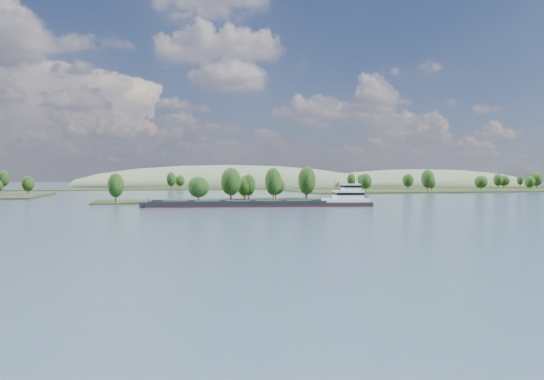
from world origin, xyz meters
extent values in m
plane|color=#324958|center=(0.00, 120.00, 0.00)|extent=(1800.00, 1800.00, 0.00)
cube|color=black|center=(0.00, 180.00, 0.00)|extent=(100.00, 30.00, 1.20)
cylinder|color=black|center=(20.91, 170.07, 2.80)|extent=(0.50, 0.50, 4.39)
ellipsoid|color=black|center=(20.91, 170.07, 8.38)|extent=(6.82, 6.82, 11.30)
cylinder|color=black|center=(6.77, 190.03, 2.46)|extent=(0.50, 0.50, 3.73)
ellipsoid|color=black|center=(6.77, 190.03, 7.21)|extent=(8.42, 8.42, 9.59)
cylinder|color=black|center=(4.12, 173.26, 2.80)|extent=(0.50, 0.50, 4.40)
ellipsoid|color=black|center=(4.12, 173.26, 8.40)|extent=(8.34, 8.34, 11.32)
cylinder|color=black|center=(11.51, 182.64, 2.15)|extent=(0.50, 0.50, 3.10)
ellipsoid|color=black|center=(11.51, 182.64, 6.09)|extent=(6.30, 6.30, 7.96)
cylinder|color=black|center=(-9.50, 169.14, 2.22)|extent=(0.50, 0.50, 3.24)
ellipsoid|color=black|center=(-9.50, 169.14, 6.35)|extent=(8.38, 8.38, 8.34)
cylinder|color=black|center=(-40.82, 173.13, 2.43)|extent=(0.50, 0.50, 3.65)
ellipsoid|color=black|center=(-40.82, 173.13, 7.07)|extent=(6.08, 6.08, 9.39)
cylinder|color=black|center=(13.40, 182.64, 2.36)|extent=(0.50, 0.50, 3.52)
ellipsoid|color=black|center=(13.40, 182.64, 6.84)|extent=(5.87, 5.87, 9.06)
cylinder|color=black|center=(39.38, 184.39, 2.79)|extent=(0.50, 0.50, 4.38)
ellipsoid|color=black|center=(39.38, 184.39, 8.36)|extent=(6.03, 6.03, 11.26)
cylinder|color=black|center=(36.04, 172.27, 2.91)|extent=(0.50, 0.50, 4.62)
ellipsoid|color=black|center=(36.04, 172.27, 8.78)|extent=(7.46, 7.46, 11.87)
cylinder|color=black|center=(26.57, 188.13, 2.23)|extent=(0.50, 0.50, 3.27)
ellipsoid|color=black|center=(26.57, 188.13, 6.39)|extent=(8.30, 8.30, 8.40)
cylinder|color=black|center=(-89.87, 269.30, 2.44)|extent=(0.50, 0.50, 3.28)
ellipsoid|color=black|center=(-89.87, 269.30, 6.60)|extent=(6.50, 6.50, 8.42)
cube|color=black|center=(230.00, 300.00, 0.00)|extent=(320.00, 90.00, 1.60)
cylinder|color=black|center=(267.31, 308.66, 2.88)|extent=(0.50, 0.50, 4.15)
ellipsoid|color=black|center=(267.31, 308.66, 8.15)|extent=(8.35, 8.35, 10.68)
cylinder|color=black|center=(105.10, 266.77, 2.67)|extent=(0.50, 0.50, 3.74)
ellipsoid|color=black|center=(105.10, 266.77, 7.42)|extent=(7.65, 7.65, 9.61)
cylinder|color=black|center=(257.50, 333.79, 2.49)|extent=(0.50, 0.50, 3.39)
ellipsoid|color=black|center=(257.50, 333.79, 6.80)|extent=(9.03, 9.03, 8.71)
cylinder|color=black|center=(240.10, 283.77, 2.38)|extent=(0.50, 0.50, 3.16)
ellipsoid|color=black|center=(240.10, 283.77, 6.40)|extent=(7.21, 7.21, 8.12)
cylinder|color=black|center=(195.48, 277.52, 2.46)|extent=(0.50, 0.50, 3.33)
ellipsoid|color=black|center=(195.48, 277.52, 6.69)|extent=(8.85, 8.85, 8.56)
cylinder|color=black|center=(146.96, 264.35, 3.09)|extent=(0.50, 0.50, 4.57)
ellipsoid|color=black|center=(146.96, 264.35, 8.90)|extent=(8.44, 8.44, 11.75)
cylinder|color=black|center=(159.18, 280.17, 2.42)|extent=(0.50, 0.50, 3.23)
ellipsoid|color=black|center=(159.18, 280.17, 6.53)|extent=(5.44, 5.44, 8.32)
cylinder|color=black|center=(161.00, 315.48, 2.69)|extent=(0.50, 0.50, 3.79)
ellipsoid|color=black|center=(161.00, 315.48, 7.51)|extent=(8.02, 8.02, 9.74)
cylinder|color=black|center=(247.17, 327.45, 2.69)|extent=(0.50, 0.50, 3.79)
ellipsoid|color=black|center=(247.17, 327.45, 7.51)|extent=(7.32, 7.32, 9.74)
cube|color=black|center=(0.00, 400.00, 0.00)|extent=(900.00, 60.00, 1.20)
cylinder|color=black|center=(341.79, 400.25, 2.79)|extent=(0.50, 0.50, 4.39)
ellipsoid|color=black|center=(341.79, 400.25, 8.37)|extent=(8.74, 8.74, 11.28)
cylinder|color=black|center=(143.84, 382.04, 2.61)|extent=(0.50, 0.50, 4.03)
ellipsoid|color=black|center=(143.84, 382.04, 7.73)|extent=(7.06, 7.06, 10.35)
cylinder|color=black|center=(1.35, 405.98, 2.35)|extent=(0.50, 0.50, 3.51)
ellipsoid|color=black|center=(1.35, 405.98, 6.81)|extent=(7.97, 7.97, 9.02)
cylinder|color=black|center=(318.88, 389.58, 2.33)|extent=(0.50, 0.50, 3.46)
ellipsoid|color=black|center=(318.88, 389.58, 6.73)|extent=(6.20, 6.20, 8.90)
cylinder|color=black|center=(169.39, 415.81, 2.53)|extent=(0.50, 0.50, 3.85)
ellipsoid|color=black|center=(169.39, 415.81, 7.43)|extent=(11.09, 11.09, 9.91)
cylinder|color=black|center=(-130.41, 397.57, 2.98)|extent=(0.50, 0.50, 4.75)
ellipsoid|color=black|center=(-130.41, 397.57, 9.01)|extent=(7.66, 7.66, 12.21)
cylinder|color=black|center=(53.85, 390.11, 2.33)|extent=(0.50, 0.50, 3.45)
ellipsoid|color=black|center=(53.85, 390.11, 6.71)|extent=(9.10, 9.10, 8.87)
cylinder|color=black|center=(-7.30, 381.52, 2.75)|extent=(0.50, 0.50, 4.31)
ellipsoid|color=black|center=(-7.30, 381.52, 8.23)|extent=(7.26, 7.26, 11.08)
ellipsoid|color=#4C5C3F|center=(260.00, 470.00, 0.00)|extent=(260.00, 140.00, 36.00)
ellipsoid|color=#4C5C3F|center=(60.00, 500.00, 0.00)|extent=(320.00, 160.00, 44.00)
cube|color=black|center=(8.55, 139.49, 0.48)|extent=(77.79, 21.29, 2.12)
cube|color=#A1111A|center=(8.55, 139.49, 0.05)|extent=(78.01, 21.51, 0.24)
cube|color=black|center=(1.64, 145.34, 1.83)|extent=(59.21, 9.49, 0.77)
cube|color=black|center=(0.20, 136.00, 1.83)|extent=(59.21, 9.49, 0.77)
cube|color=black|center=(0.92, 140.67, 1.69)|extent=(58.56, 17.40, 0.29)
cube|color=black|center=(-20.07, 143.90, 1.98)|extent=(9.79, 9.14, 0.34)
cube|color=black|center=(-9.58, 142.29, 1.98)|extent=(9.79, 9.14, 0.34)
cube|color=black|center=(0.92, 140.67, 1.98)|extent=(9.79, 9.14, 0.34)
cube|color=black|center=(11.41, 139.05, 1.98)|extent=(9.79, 9.14, 0.34)
cube|color=black|center=(21.91, 137.44, 1.98)|extent=(9.79, 9.14, 0.34)
cube|color=black|center=(-30.09, 145.44, 0.87)|extent=(4.18, 9.03, 1.93)
cylinder|color=black|center=(-29.13, 145.30, 2.22)|extent=(0.26, 0.26, 2.12)
cube|color=silver|center=(38.13, 134.94, 2.12)|extent=(16.67, 11.51, 1.16)
cube|color=silver|center=(39.08, 134.80, 4.05)|extent=(10.72, 9.10, 2.90)
cube|color=black|center=(39.08, 134.80, 4.44)|extent=(10.94, 9.32, 0.87)
cube|color=silver|center=(40.03, 134.65, 6.56)|extent=(6.61, 6.61, 2.12)
cube|color=black|center=(40.03, 134.65, 6.95)|extent=(6.83, 6.83, 0.77)
cube|color=silver|center=(40.03, 134.65, 7.72)|extent=(7.05, 7.05, 0.19)
cylinder|color=silver|center=(42.42, 134.28, 8.88)|extent=(0.22, 0.22, 2.51)
cylinder|color=black|center=(36.66, 138.10, 7.92)|extent=(0.55, 0.55, 1.16)
camera|label=1|loc=(-32.50, -38.79, 10.56)|focal=35.00mm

